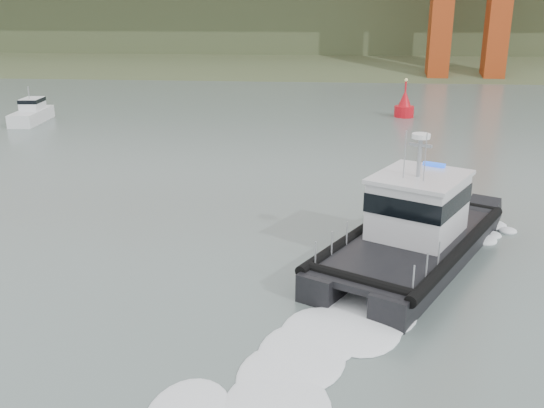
# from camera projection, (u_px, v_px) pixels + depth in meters

# --- Properties ---
(ground) EXTENTS (400.00, 400.00, 0.00)m
(ground) POSITION_uv_depth(u_px,v_px,m) (251.00, 344.00, 20.49)
(ground) COLOR #4C5A55
(ground) RESTS_ON ground
(headlands) EXTENTS (500.00, 105.36, 27.12)m
(headlands) POSITION_uv_depth(u_px,v_px,m) (321.00, 21.00, 136.77)
(headlands) COLOR #44512E
(headlands) RESTS_ON ground
(patrol_boat) EXTENTS (9.74, 12.91, 5.95)m
(patrol_boat) POSITION_uv_depth(u_px,v_px,m) (413.00, 229.00, 26.73)
(patrol_boat) COLOR black
(patrol_boat) RESTS_ON ground
(motorboat) EXTENTS (2.69, 6.60, 3.54)m
(motorboat) POSITION_uv_depth(u_px,v_px,m) (32.00, 113.00, 58.18)
(motorboat) COLOR silver
(motorboat) RESTS_ON ground
(nav_buoy) EXTENTS (1.95, 1.95, 4.07)m
(nav_buoy) POSITION_uv_depth(u_px,v_px,m) (404.00, 106.00, 60.78)
(nav_buoy) COLOR red
(nav_buoy) RESTS_ON ground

